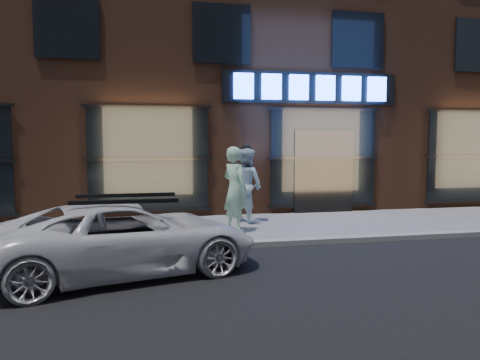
# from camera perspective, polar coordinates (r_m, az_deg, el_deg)

# --- Properties ---
(ground) EXTENTS (90.00, 90.00, 0.00)m
(ground) POSITION_cam_1_polar(r_m,az_deg,el_deg) (10.50, 18.12, -6.99)
(ground) COLOR slate
(ground) RESTS_ON ground
(curb) EXTENTS (60.00, 0.25, 0.12)m
(curb) POSITION_cam_1_polar(r_m,az_deg,el_deg) (10.49, 18.13, -6.67)
(curb) COLOR gray
(curb) RESTS_ON ground
(storefront_building) EXTENTS (30.20, 8.28, 10.30)m
(storefront_building) POSITION_cam_1_polar(r_m,az_deg,el_deg) (17.91, 5.32, 14.66)
(storefront_building) COLOR #54301E
(storefront_building) RESTS_ON ground
(man_bowtie) EXTENTS (0.76, 0.86, 1.97)m
(man_bowtie) POSITION_cam_1_polar(r_m,az_deg,el_deg) (10.79, -0.62, -1.14)
(man_bowtie) COLOR #A6DABB
(man_bowtie) RESTS_ON ground
(man_cap) EXTENTS (1.11, 1.17, 1.91)m
(man_cap) POSITION_cam_1_polar(r_m,az_deg,el_deg) (12.08, 0.75, -0.61)
(man_cap) COLOR white
(man_cap) RESTS_ON ground
(white_suv) EXTENTS (4.53, 2.95, 1.16)m
(white_suv) POSITION_cam_1_polar(r_m,az_deg,el_deg) (7.68, -13.70, -6.85)
(white_suv) COLOR silver
(white_suv) RESTS_ON ground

